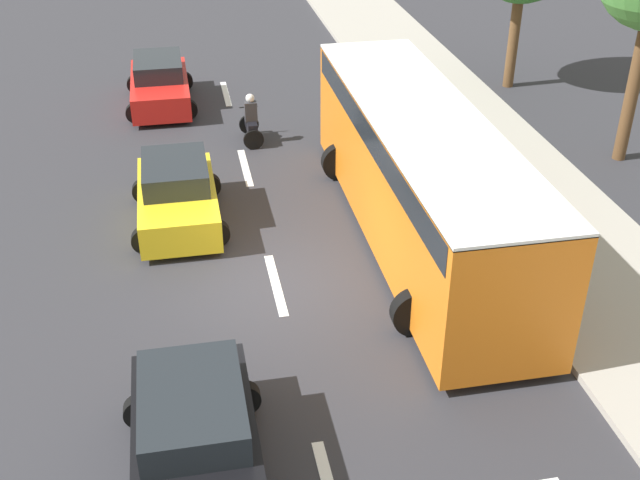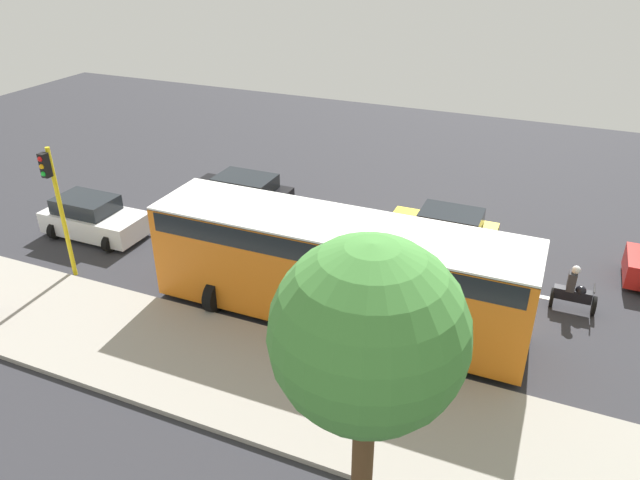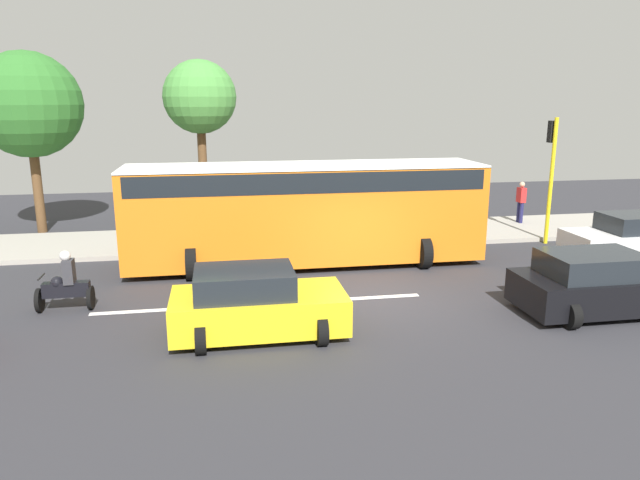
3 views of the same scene
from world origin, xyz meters
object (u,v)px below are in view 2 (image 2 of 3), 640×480
car_white (93,218)px  car_black (241,194)px  traffic_light_corner (55,196)px  city_bus (337,264)px  car_yellow_cab (443,231)px  street_tree_south (368,337)px  motorcycle (574,292)px

car_white → car_black: bearing=136.5°
car_black → traffic_light_corner: 7.63m
car_white → city_bus: bearing=82.4°
car_black → car_white: size_ratio=1.07×
car_black → car_yellow_cab: same height
car_black → city_bus: 8.58m
city_bus → street_tree_south: bearing=24.8°
motorcycle → traffic_light_corner: 16.28m
car_yellow_cab → motorcycle: (2.34, 4.52, -0.07)m
car_yellow_cab → motorcycle: bearing=62.7°
traffic_light_corner → car_yellow_cab: bearing=121.7°
car_white → traffic_light_corner: traffic_light_corner is taller
car_yellow_cab → car_white: bearing=-71.5°
car_yellow_cab → motorcycle: 5.09m
traffic_light_corner → city_bus: bearing=98.1°
city_bus → car_white: bearing=-97.6°
car_yellow_cab → car_white: size_ratio=0.98×
car_white → traffic_light_corner: (2.67, 1.37, 2.22)m
motorcycle → street_tree_south: 11.64m
car_black → car_white: (4.16, -3.95, -0.00)m
car_black → car_yellow_cab: (0.05, 8.39, -0.00)m
car_black → city_bus: (5.55, 6.44, 1.13)m
traffic_light_corner → street_tree_south: size_ratio=0.67×
car_white → traffic_light_corner: 3.73m
car_yellow_cab → street_tree_south: size_ratio=0.57×
car_yellow_cab → street_tree_south: bearing=6.0°
car_yellow_cab → traffic_light_corner: size_ratio=0.85×
city_bus → motorcycle: bearing=116.1°
motorcycle → traffic_light_corner: (4.45, -15.49, 2.29)m
traffic_light_corner → street_tree_south: 13.76m
car_black → motorcycle: bearing=79.6°
car_yellow_cab → city_bus: size_ratio=0.35×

